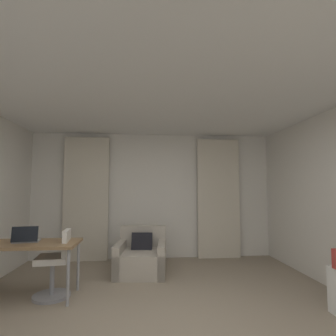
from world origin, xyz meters
The scene contains 8 objects.
wall_window centered at (0.00, 3.03, 1.30)m, with size 5.12×0.06×2.60m.
ceiling centered at (0.00, 0.00, 2.63)m, with size 5.12×6.12×0.06m, color white.
curtain_left_panel centered at (-1.38, 2.90, 1.25)m, with size 0.90×0.06×2.50m.
curtain_right_panel centered at (1.38, 2.90, 1.25)m, with size 0.90×0.06×2.50m.
armchair centered at (-0.24, 2.01, 0.26)m, with size 0.91×0.92×0.76m.
desk centered at (-1.80, 1.06, 0.67)m, with size 1.42×0.62×0.73m.
desk_chair centered at (-1.38, 1.10, 0.39)m, with size 0.48×0.48×0.88m.
laptop centered at (-1.77, 1.08, 0.77)m, with size 0.35×0.29×0.22m.
Camera 1 is at (-0.21, -2.73, 1.44)m, focal length 28.84 mm.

